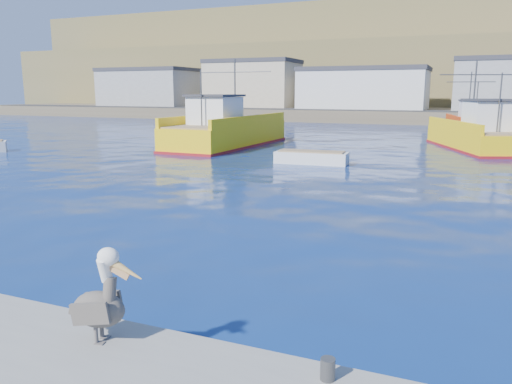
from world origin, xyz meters
TOP-DOWN VIEW (x-y plane):
  - ground at (0.00, 0.00)m, footprint 260.00×260.00m
  - dock_bollards at (0.60, -3.40)m, footprint 36.20×0.20m
  - far_shore at (0.00, 109.20)m, footprint 200.00×81.00m
  - trawler_yellow_a at (-12.81, 25.86)m, footprint 6.17×13.60m
  - trawler_yellow_b at (5.33, 30.86)m, footprint 7.59×11.88m
  - boat_orange at (4.80, 45.26)m, footprint 4.85×9.25m
  - skiff_mid at (-3.89, 19.16)m, footprint 4.36×1.75m
  - pelican at (-0.42, -3.70)m, footprint 1.21×0.65m

SIDE VIEW (x-z plane):
  - ground at x=0.00m, z-range 0.00..0.00m
  - skiff_mid at x=-3.89m, z-range -0.17..0.76m
  - dock_bollards at x=0.60m, z-range 0.50..0.80m
  - trawler_yellow_b at x=5.33m, z-range -2.22..4.29m
  - boat_orange at x=4.80m, z-range -2.02..4.13m
  - pelican at x=-0.42m, z-range 0.39..1.89m
  - trawler_yellow_a at x=-12.81m, z-range -2.24..4.56m
  - far_shore at x=0.00m, z-range -3.02..20.98m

